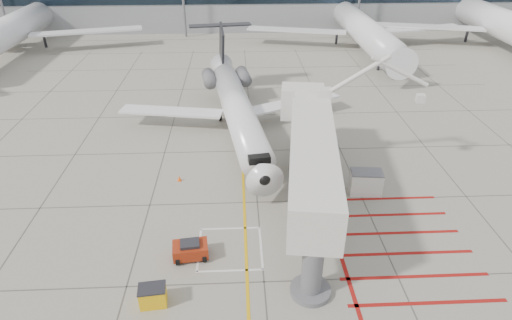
{
  "coord_description": "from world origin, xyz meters",
  "views": [
    {
      "loc": [
        -1.32,
        -22.08,
        18.79
      ],
      "look_at": [
        0.0,
        6.0,
        2.5
      ],
      "focal_mm": 30.0,
      "sensor_mm": 36.0,
      "label": 1
    }
  ],
  "objects_px": {
    "regional_jet": "(241,103)",
    "jet_bridge": "(312,169)",
    "pushback_tug": "(190,249)",
    "spill_bin": "(153,296)"
  },
  "relations": [
    {
      "from": "spill_bin",
      "to": "jet_bridge",
      "type": "bearing_deg",
      "value": 30.75
    },
    {
      "from": "pushback_tug",
      "to": "spill_bin",
      "type": "relative_size",
      "value": 1.5
    },
    {
      "from": "pushback_tug",
      "to": "jet_bridge",
      "type": "bearing_deg",
      "value": 17.76
    },
    {
      "from": "jet_bridge",
      "to": "spill_bin",
      "type": "xyz_separation_m",
      "value": [
        -9.73,
        -7.27,
        -3.42
      ]
    },
    {
      "from": "pushback_tug",
      "to": "spill_bin",
      "type": "bearing_deg",
      "value": -122.14
    },
    {
      "from": "regional_jet",
      "to": "jet_bridge",
      "type": "height_order",
      "value": "jet_bridge"
    },
    {
      "from": "pushback_tug",
      "to": "spill_bin",
      "type": "height_order",
      "value": "pushback_tug"
    },
    {
      "from": "jet_bridge",
      "to": "pushback_tug",
      "type": "bearing_deg",
      "value": -147.74
    },
    {
      "from": "regional_jet",
      "to": "jet_bridge",
      "type": "relative_size",
      "value": 1.47
    },
    {
      "from": "regional_jet",
      "to": "jet_bridge",
      "type": "xyz_separation_m",
      "value": [
        4.52,
        -11.92,
        0.15
      ]
    }
  ]
}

